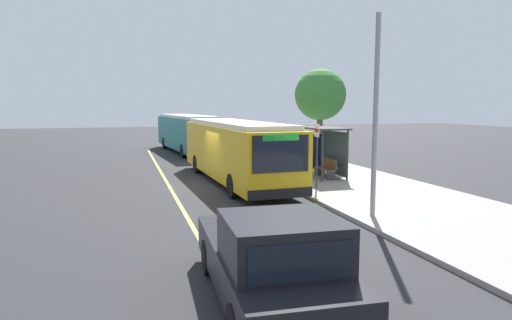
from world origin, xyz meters
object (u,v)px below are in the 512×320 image
Objects in this scene: transit_bus_main at (235,149)px; pickup_truck at (270,261)px; waiting_bench at (326,168)px; route_sign_post at (317,147)px; transit_bus_second at (187,132)px; pedestrian_commuter at (307,159)px.

pickup_truck is (13.44, -2.63, -0.76)m from transit_bus_main.
route_sign_post reaches higher than waiting_bench.
transit_bus_main is 4.28× the size of route_sign_post.
transit_bus_second reaches higher than waiting_bench.
pickup_truck is 3.25× the size of pedestrian_commuter.
route_sign_post is at bearing -33.17° from waiting_bench.
transit_bus_main is 3.53m from pedestrian_commuter.
waiting_bench is 0.57× the size of route_sign_post.
pedestrian_commuter is at bearing 13.39° from transit_bus_second.
transit_bus_second is at bearing -166.61° from pedestrian_commuter.
transit_bus_main is 0.99× the size of transit_bus_second.
route_sign_post is at bearing 9.60° from transit_bus_second.
route_sign_post reaches higher than pickup_truck.
waiting_bench is (15.58, 4.70, -0.98)m from transit_bus_second.
transit_bus_main is 4.39m from route_sign_post.
waiting_bench is at bearing 146.83° from route_sign_post.
transit_bus_main is at bearing -140.76° from route_sign_post.
transit_bus_second is 7.18× the size of pedestrian_commuter.
pedestrian_commuter reaches higher than waiting_bench.
waiting_bench is 1.12m from pedestrian_commuter.
transit_bus_second is 4.33× the size of route_sign_post.
transit_bus_second is at bearing -163.22° from waiting_bench.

